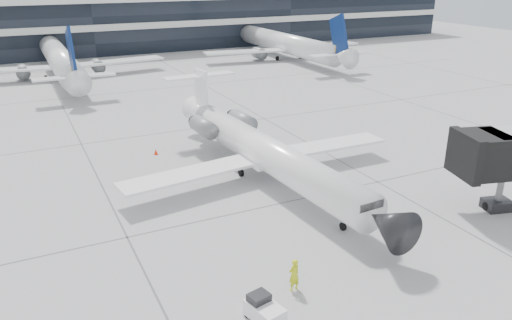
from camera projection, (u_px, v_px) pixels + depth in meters
ground at (267, 206)px, 35.84m from camera, size 220.00×220.00×0.00m
terminal at (85, 25)px, 102.73m from camera, size 170.00×22.00×10.00m
bg_jet_center at (62, 77)px, 78.63m from camera, size 32.00×40.00×9.60m
bg_jet_right at (284, 58)px, 95.05m from camera, size 32.00×40.00×9.60m
regional_jet at (263, 150)px, 40.02m from camera, size 23.71×29.62×6.84m
ramp_worker at (294, 275)px, 26.24m from camera, size 0.75×0.56×1.87m
baggage_tug at (264, 310)px, 24.10m from camera, size 1.58×2.20×1.27m
traffic_cone at (156, 152)px, 45.75m from camera, size 0.44×0.44×0.55m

